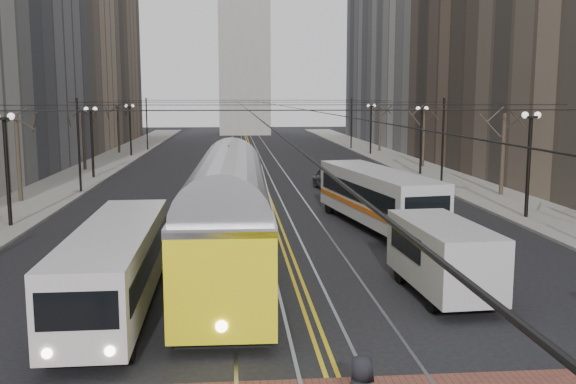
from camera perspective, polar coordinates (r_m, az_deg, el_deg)
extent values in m
plane|color=black|center=(16.88, 3.46, -14.78)|extent=(260.00, 260.00, 0.00)
cube|color=gray|center=(62.01, -16.75, 1.99)|extent=(5.00, 140.00, 0.15)
cube|color=gray|center=(63.12, 10.99, 2.30)|extent=(5.00, 140.00, 0.15)
cube|color=gray|center=(60.75, -2.75, 2.14)|extent=(4.80, 130.00, 0.02)
cube|color=gold|center=(60.75, -2.75, 2.14)|extent=(0.42, 130.00, 0.01)
cube|color=brown|center=(104.81, -18.38, 15.33)|extent=(16.00, 20.00, 40.00)
cube|color=slate|center=(105.94, 10.69, 15.53)|extent=(16.00, 20.00, 40.00)
cylinder|color=black|center=(35.44, -23.67, 1.48)|extent=(0.20, 0.20, 5.60)
cylinder|color=black|center=(54.68, -17.01, 4.02)|extent=(0.20, 0.20, 5.60)
cylinder|color=black|center=(74.32, -13.83, 5.22)|extent=(0.20, 0.20, 5.60)
cylinder|color=black|center=(37.19, 20.59, 1.95)|extent=(0.20, 0.20, 5.60)
cylinder|color=black|center=(55.83, 11.75, 4.30)|extent=(0.20, 0.20, 5.60)
cylinder|color=black|center=(75.17, 7.37, 5.42)|extent=(0.20, 0.20, 5.60)
cylinder|color=#382D23|center=(43.62, -22.84, 2.71)|extent=(0.28, 0.28, 5.60)
cylinder|color=#382D23|center=(60.95, -17.69, 4.41)|extent=(0.28, 0.28, 5.60)
cylinder|color=#382D23|center=(78.59, -14.83, 5.34)|extent=(0.28, 0.28, 5.60)
cylinder|color=#382D23|center=(45.27, 18.54, 3.11)|extent=(0.28, 0.28, 5.60)
cylinder|color=#382D23|center=(62.14, 11.94, 4.70)|extent=(0.28, 0.28, 5.60)
cylinder|color=#382D23|center=(79.51, 8.17, 5.57)|extent=(0.28, 0.28, 5.60)
cylinder|color=black|center=(60.35, -4.23, 7.79)|extent=(0.03, 120.00, 0.03)
cylinder|color=black|center=(60.47, -1.36, 7.81)|extent=(0.03, 120.00, 0.03)
cylinder|color=black|center=(46.68, -18.10, 3.90)|extent=(0.16, 0.16, 6.60)
cylinder|color=black|center=(82.10, -12.44, 5.89)|extent=(0.16, 0.16, 6.60)
cylinder|color=black|center=(47.95, 13.59, 4.19)|extent=(0.16, 0.16, 6.60)
cylinder|color=black|center=(82.82, 5.65, 6.07)|extent=(0.16, 0.16, 6.60)
cube|color=silver|center=(20.88, -15.03, -6.61)|extent=(2.33, 10.69, 2.67)
cube|color=yellow|center=(23.85, -5.30, -3.30)|extent=(3.17, 15.46, 3.63)
cube|color=silver|center=(33.06, 7.89, -0.65)|extent=(4.27, 11.58, 2.96)
cube|color=#B8B8B8|center=(22.26, 13.58, -5.87)|extent=(2.46, 5.73, 2.49)
imported|color=#47494F|center=(46.70, 3.75, 1.17)|extent=(2.36, 4.66, 1.52)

